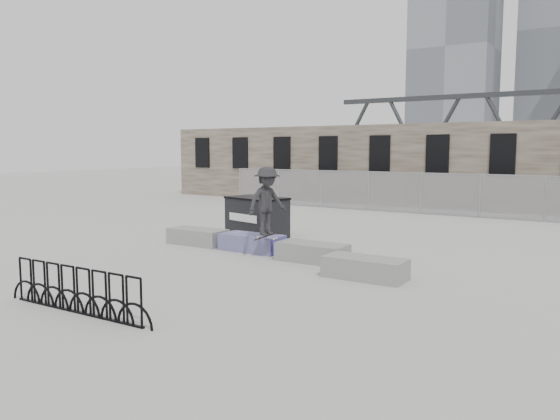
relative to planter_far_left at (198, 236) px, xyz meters
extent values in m
plane|color=#ADADA8|center=(3.45, -0.14, -0.28)|extent=(120.00, 120.00, 0.00)
cube|color=brown|center=(3.45, 16.11, 1.97)|extent=(36.00, 2.50, 4.50)
cube|color=black|center=(-12.55, 14.84, 2.62)|extent=(1.20, 0.12, 2.00)
cube|color=black|center=(-9.35, 14.84, 2.62)|extent=(1.20, 0.12, 2.00)
cube|color=black|center=(-6.15, 14.84, 2.62)|extent=(1.20, 0.12, 2.00)
cube|color=black|center=(-2.95, 14.84, 2.62)|extent=(1.20, 0.12, 2.00)
cube|color=black|center=(0.25, 14.84, 2.62)|extent=(1.20, 0.12, 2.00)
cube|color=black|center=(3.45, 14.84, 2.62)|extent=(1.20, 0.12, 2.00)
cube|color=black|center=(6.65, 14.84, 2.62)|extent=(1.20, 0.12, 2.00)
cylinder|color=gray|center=(-7.55, 12.36, 0.72)|extent=(0.06, 0.06, 2.00)
cylinder|color=gray|center=(-4.80, 12.36, 0.72)|extent=(0.06, 0.06, 2.00)
cylinder|color=gray|center=(-2.05, 12.36, 0.72)|extent=(0.06, 0.06, 2.00)
cylinder|color=gray|center=(0.70, 12.36, 0.72)|extent=(0.06, 0.06, 2.00)
cylinder|color=gray|center=(3.45, 12.36, 0.72)|extent=(0.06, 0.06, 2.00)
cylinder|color=gray|center=(6.20, 12.36, 0.72)|extent=(0.06, 0.06, 2.00)
cylinder|color=gray|center=(8.95, 12.36, 0.72)|extent=(0.06, 0.06, 2.00)
cube|color=#99999E|center=(3.45, 12.36, 0.72)|extent=(22.00, 0.02, 2.00)
cylinder|color=gray|center=(3.45, 12.36, 1.72)|extent=(22.00, 0.04, 0.04)
cube|color=gray|center=(0.00, 0.00, -0.02)|extent=(2.00, 0.90, 0.52)
cube|color=#2D471E|center=(0.00, 0.00, 0.18)|extent=(1.76, 0.66, 0.10)
cube|color=navy|center=(2.21, 0.00, -0.02)|extent=(2.00, 0.90, 0.52)
cube|color=#2D471E|center=(2.21, 0.00, 0.18)|extent=(1.76, 0.66, 0.10)
cube|color=gray|center=(4.57, -0.37, -0.02)|extent=(2.00, 0.90, 0.52)
cube|color=#2D471E|center=(4.57, -0.37, 0.18)|extent=(1.76, 0.66, 0.10)
cube|color=gray|center=(6.65, -1.43, -0.02)|extent=(2.00, 0.90, 0.52)
cube|color=#2D471E|center=(6.65, -1.43, 0.18)|extent=(1.76, 0.66, 0.10)
cube|color=black|center=(0.75, 2.36, 0.41)|extent=(2.38, 1.76, 1.39)
cube|color=black|center=(0.75, 2.36, 1.12)|extent=(2.44, 1.83, 0.06)
cube|color=white|center=(0.59, 1.72, 0.46)|extent=(1.45, 0.38, 0.27)
cube|color=black|center=(3.12, -7.06, -0.26)|extent=(3.60, 0.14, 0.04)
torus|color=black|center=(1.55, -7.09, 0.17)|extent=(0.89, 0.07, 0.89)
torus|color=black|center=(2.00, -7.08, 0.17)|extent=(0.89, 0.07, 0.89)
torus|color=black|center=(2.45, -7.08, 0.17)|extent=(0.89, 0.07, 0.89)
torus|color=black|center=(2.90, -7.07, 0.17)|extent=(0.89, 0.07, 0.89)
torus|color=black|center=(3.35, -7.06, 0.17)|extent=(0.89, 0.07, 0.89)
torus|color=black|center=(3.80, -7.05, 0.17)|extent=(0.89, 0.07, 0.89)
torus|color=black|center=(4.25, -7.04, 0.17)|extent=(0.89, 0.07, 0.89)
torus|color=black|center=(4.70, -7.03, 0.17)|extent=(0.89, 0.07, 0.89)
cube|color=slate|center=(-16.55, 89.86, 20.72)|extent=(14.00, 12.00, 42.00)
cube|color=gray|center=(-16.55, 54.86, 1.72)|extent=(2.00, 3.00, 4.00)
imported|color=#242426|center=(3.23, -0.65, 1.38)|extent=(1.10, 1.44, 1.97)
cube|color=black|center=(3.23, -0.65, 0.36)|extent=(0.78, 0.30, 0.30)
cylinder|color=beige|center=(2.95, -0.72, 0.31)|extent=(0.06, 0.03, 0.06)
cylinder|color=beige|center=(2.95, -0.58, 0.31)|extent=(0.06, 0.03, 0.06)
cylinder|color=beige|center=(3.51, -0.72, 0.31)|extent=(0.06, 0.03, 0.06)
cylinder|color=beige|center=(3.51, -0.58, 0.31)|extent=(0.06, 0.03, 0.06)
camera|label=1|loc=(11.98, -13.55, 2.87)|focal=35.00mm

